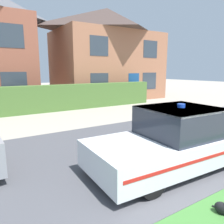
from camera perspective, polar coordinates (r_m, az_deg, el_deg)
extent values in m
cube|color=#4C4C51|center=(6.23, -3.19, -11.22)|extent=(28.00, 5.73, 0.01)
cube|color=#4C7233|center=(13.05, -14.44, 3.56)|extent=(13.23, 0.66, 1.51)
cylinder|color=black|center=(5.49, -0.59, -10.99)|extent=(0.60, 0.22, 0.59)
cylinder|color=black|center=(4.31, 10.32, -17.65)|extent=(0.60, 0.22, 0.59)
cylinder|color=black|center=(7.08, 18.42, -6.46)|extent=(0.60, 0.22, 0.59)
cube|color=silver|center=(5.59, 15.52, -9.03)|extent=(4.31, 1.95, 0.62)
cube|color=#232833|center=(5.56, 17.41, -2.29)|extent=(1.80, 1.67, 0.68)
cube|color=silver|center=(5.50, 17.60, 0.94)|extent=(1.80, 1.67, 0.04)
cube|color=red|center=(6.20, 9.64, -6.35)|extent=(4.02, 0.17, 0.07)
cube|color=red|center=(5.04, 22.93, -11.22)|extent=(4.02, 0.17, 0.07)
cylinder|color=blue|center=(5.49, 17.63, 1.59)|extent=(0.19, 0.19, 0.09)
ellipsoid|color=black|center=(4.36, 26.75, -21.49)|extent=(0.21, 0.27, 0.20)
cylinder|color=black|center=(4.49, 25.94, -21.64)|extent=(0.08, 0.19, 0.03)
cube|color=#333D47|center=(13.86, -24.11, 6.87)|extent=(1.40, 0.02, 1.30)
cube|color=#333D47|center=(13.96, -24.98, 17.63)|extent=(1.40, 0.02, 1.30)
cube|color=#A86B4C|center=(18.67, -1.22, 11.87)|extent=(8.26, 5.44, 5.31)
pyramid|color=#473833|center=(19.07, -1.27, 22.76)|extent=(8.68, 5.71, 1.89)
cube|color=navy|center=(16.86, 5.69, 6.47)|extent=(1.00, 0.02, 2.10)
cube|color=#333D47|center=(15.19, -3.24, 7.66)|extent=(1.40, 0.02, 1.30)
cube|color=#333D47|center=(17.84, 9.74, 8.01)|extent=(1.40, 0.02, 1.30)
cube|color=#333D47|center=(15.24, -3.35, 16.86)|extent=(1.40, 0.02, 1.30)
cube|color=#333D47|center=(17.89, 10.00, 15.84)|extent=(1.40, 0.02, 1.30)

